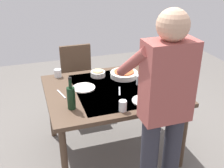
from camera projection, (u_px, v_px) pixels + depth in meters
ground_plane at (112, 149)px, 3.10m from camera, size 6.00×6.00×0.00m
dining_table at (112, 95)px, 2.80m from camera, size 1.31×1.07×0.76m
chair_near at (78, 76)px, 3.61m from camera, size 0.40×0.40×0.91m
person_server at (164, 107)px, 2.04m from camera, size 0.42×0.61×1.69m
wine_bottle at (71, 97)px, 2.37m from camera, size 0.07×0.07×0.30m
wine_glass_left at (157, 68)px, 2.99m from camera, size 0.07×0.07×0.15m
water_cup_near_left at (58, 73)px, 3.01m from camera, size 0.08×0.08×0.09m
water_cup_near_right at (140, 80)px, 2.83m from camera, size 0.07×0.07×0.10m
water_cup_far_left at (123, 106)px, 2.36m from camera, size 0.07×0.07×0.10m
serving_bowl_pasta at (124, 74)px, 3.01m from camera, size 0.30×0.30×0.07m
side_bowl_salad at (158, 83)px, 2.80m from camera, size 0.18×0.18×0.07m
side_bowl_bread at (98, 73)px, 3.03m from camera, size 0.16×0.16×0.07m
dinner_plate_near at (84, 88)px, 2.77m from camera, size 0.23×0.23×0.01m
dinner_plate_far at (144, 101)px, 2.53m from camera, size 0.23×0.23×0.01m
table_knife at (61, 94)px, 2.66m from camera, size 0.06×0.20×0.00m
table_fork at (120, 91)px, 2.71m from camera, size 0.07×0.17×0.00m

